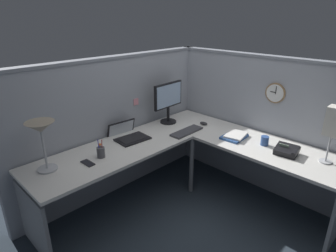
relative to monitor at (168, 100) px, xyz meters
The scene contains 17 objects.
ground_plane 1.23m from the monitor, 112.11° to the right, with size 6.80×6.80×0.00m, color #2D3842.
cubicle_wall_back 0.70m from the monitor, 159.60° to the left, with size 2.57×0.12×1.58m.
cubicle_wall_right 1.11m from the monitor, 55.92° to the right, with size 0.12×2.37×1.58m.
desk 0.89m from the monitor, 120.57° to the right, with size 2.35×2.15×0.73m.
monitor is the anchor object (origin of this frame).
laptop 0.69m from the monitor, behind, with size 0.37×0.40×0.22m.
keyboard 0.48m from the monitor, 102.40° to the right, with size 0.43×0.14×0.02m, color #38383D.
computer_mouse 0.52m from the monitor, 55.70° to the right, with size 0.06×0.10×0.03m, color #232326.
desk_lamp_dome 1.57m from the monitor, behind, with size 0.24×0.24×0.44m.
pen_cup 1.15m from the monitor, 169.77° to the right, with size 0.08×0.08×0.18m.
cell_phone 1.31m from the monitor, behind, with size 0.07×0.14×0.01m, color black.
office_phone 1.46m from the monitor, 82.51° to the right, with size 0.21×0.23×0.11m.
book_stack 0.91m from the monitor, 78.32° to the right, with size 0.31×0.24×0.04m.
desk_lamp_paper 1.77m from the monitor, 80.76° to the right, with size 0.13×0.13×0.53m.
coffee_mug 1.21m from the monitor, 78.83° to the right, with size 0.08×0.08×0.10m, color #2D4C8C.
wall_clock 1.22m from the monitor, 62.41° to the right, with size 0.04×0.22×0.22m.
pinned_note_leftmost 0.40m from the monitor, 153.23° to the left, with size 0.07×0.00×0.08m, color pink.
Camera 1 is at (-2.11, -1.71, 2.00)m, focal length 30.61 mm.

